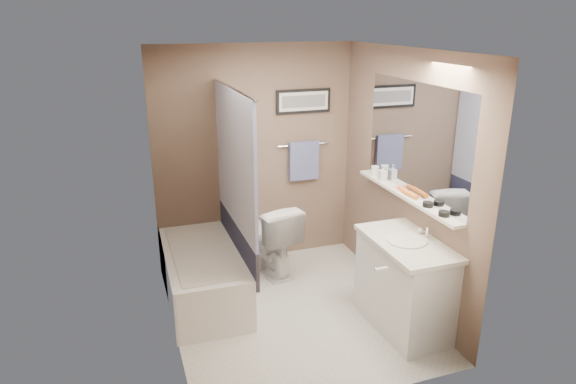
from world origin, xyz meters
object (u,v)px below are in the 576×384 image
object	(u,v)px
hair_brush_back	(404,191)
glass_jar	(375,171)
soap_bottle	(383,173)
bathtub	(203,275)
hair_brush_front	(410,194)
toilet	(269,237)
candle_bowl_near	(444,214)
vanity	(405,286)
candle_bowl_far	(428,204)

from	to	relation	value
hair_brush_back	glass_jar	size ratio (longest dim) A/B	2.20
glass_jar	soap_bottle	xyz separation A→B (m)	(0.00, -0.16, 0.02)
bathtub	hair_brush_back	bearing A→B (deg)	-19.06
hair_brush_back	hair_brush_front	bearing A→B (deg)	-90.00
bathtub	soap_bottle	world-z (taller)	soap_bottle
soap_bottle	toilet	bearing A→B (deg)	149.89
candle_bowl_near	toilet	bearing A→B (deg)	122.13
toilet	hair_brush_back	size ratio (longest dim) A/B	3.61
soap_bottle	vanity	bearing A→B (deg)	-102.62
bathtub	hair_brush_front	bearing A→B (deg)	-21.63
candle_bowl_near	soap_bottle	distance (m)	1.02
candle_bowl_far	hair_brush_front	bearing A→B (deg)	90.00
hair_brush_front	vanity	bearing A→B (deg)	-119.75
vanity	glass_jar	world-z (taller)	glass_jar
glass_jar	soap_bottle	bearing A→B (deg)	-90.00
candle_bowl_near	candle_bowl_far	size ratio (longest dim) A/B	1.00
candle_bowl_far	glass_jar	xyz separation A→B (m)	(0.00, 0.95, 0.03)
hair_brush_back	soap_bottle	xyz separation A→B (m)	(0.00, 0.41, 0.05)
candle_bowl_far	vanity	bearing A→B (deg)	-168.50
toilet	candle_bowl_near	distance (m)	2.03
bathtub	candle_bowl_near	distance (m)	2.36
candle_bowl_far	hair_brush_back	size ratio (longest dim) A/B	0.41
vanity	hair_brush_front	world-z (taller)	hair_brush_front
vanity	candle_bowl_near	bearing A→B (deg)	-48.64
hair_brush_back	glass_jar	distance (m)	0.57
candle_bowl_near	hair_brush_back	distance (m)	0.61
bathtub	candle_bowl_near	world-z (taller)	candle_bowl_near
toilet	candle_bowl_near	xyz separation A→B (m)	(1.01, -1.60, 0.74)
bathtub	toilet	bearing A→B (deg)	24.26
soap_bottle	bathtub	bearing A→B (deg)	171.92
candle_bowl_far	toilet	bearing A→B (deg)	126.23
bathtub	hair_brush_back	world-z (taller)	hair_brush_back
bathtub	candle_bowl_far	xyz separation A→B (m)	(1.79, -1.04, 0.89)
vanity	candle_bowl_near	size ratio (longest dim) A/B	10.00
candle_bowl_near	soap_bottle	bearing A→B (deg)	90.00
candle_bowl_near	hair_brush_back	xyz separation A→B (m)	(0.00, 0.61, 0.00)
toilet	glass_jar	distance (m)	1.33
glass_jar	hair_brush_front	bearing A→B (deg)	-90.00
bathtub	vanity	bearing A→B (deg)	-32.68
candle_bowl_near	candle_bowl_far	distance (m)	0.23
vanity	hair_brush_back	size ratio (longest dim) A/B	4.09
candle_bowl_far	hair_brush_back	bearing A→B (deg)	90.00
candle_bowl_far	soap_bottle	world-z (taller)	soap_bottle
vanity	hair_brush_front	xyz separation A→B (m)	(0.19, 0.32, 0.74)
vanity	toilet	bearing A→B (deg)	117.47
toilet	hair_brush_front	distance (m)	1.65
glass_jar	soap_bottle	world-z (taller)	soap_bottle
hair_brush_front	hair_brush_back	size ratio (longest dim) A/B	1.00
bathtub	glass_jar	world-z (taller)	glass_jar
hair_brush_back	soap_bottle	world-z (taller)	soap_bottle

